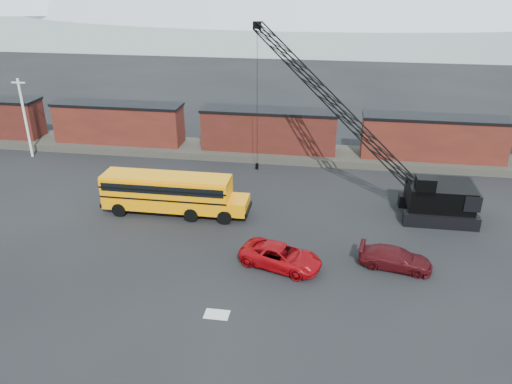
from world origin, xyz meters
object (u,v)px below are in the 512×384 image
red_pickup (281,256)px  crawler_crane (334,103)px  maroon_suv (395,258)px  school_bus (171,192)px

red_pickup → crawler_crane: 14.76m
maroon_suv → school_bus: bearing=82.8°
crawler_crane → school_bus: bearing=-152.1°
school_bus → maroon_suv: size_ratio=2.50×
school_bus → red_pickup: (9.32, -6.31, -1.05)m
school_bus → maroon_suv: 17.51m
school_bus → maroon_suv: bearing=-17.7°
maroon_suv → crawler_crane: bearing=31.8°
red_pickup → crawler_crane: crawler_crane is taller
school_bus → crawler_crane: crawler_crane is taller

